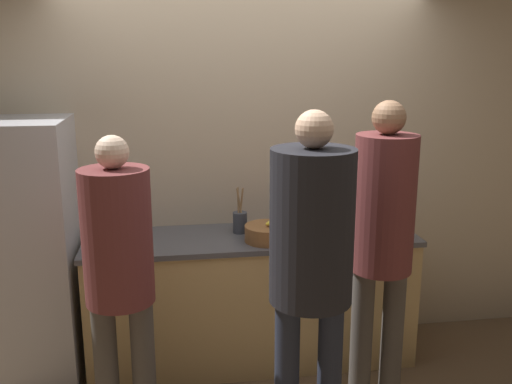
% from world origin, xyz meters
% --- Properties ---
extents(wall_back, '(5.20, 0.06, 2.60)m').
position_xyz_m(wall_back, '(0.00, 0.68, 1.30)').
color(wall_back, '#C6B293').
rests_on(wall_back, ground_plane).
extents(counter, '(2.21, 0.66, 0.91)m').
position_xyz_m(counter, '(0.00, 0.37, 0.46)').
color(counter, tan).
rests_on(counter, ground_plane).
extents(refrigerator, '(0.62, 0.69, 1.72)m').
position_xyz_m(refrigerator, '(-1.45, 0.33, 0.86)').
color(refrigerator, '#B7B7BC').
rests_on(refrigerator, ground_plane).
extents(person_left, '(0.36, 0.36, 1.71)m').
position_xyz_m(person_left, '(-0.81, -0.38, 1.03)').
color(person_left, '#4C4742').
rests_on(person_left, ground_plane).
extents(person_center, '(0.42, 0.42, 1.85)m').
position_xyz_m(person_center, '(0.15, -0.66, 1.15)').
color(person_center, '#232838').
rests_on(person_center, ground_plane).
extents(person_right, '(0.35, 0.35, 1.86)m').
position_xyz_m(person_right, '(0.65, -0.33, 1.11)').
color(person_right, '#4C4742').
rests_on(person_right, ground_plane).
extents(fruit_bowl, '(0.31, 0.31, 0.14)m').
position_xyz_m(fruit_bowl, '(0.09, 0.22, 0.96)').
color(fruit_bowl, brown).
rests_on(fruit_bowl, counter).
extents(utensil_crock, '(0.10, 0.10, 0.32)m').
position_xyz_m(utensil_crock, '(-0.07, 0.42, 0.99)').
color(utensil_crock, '#3D424C').
rests_on(utensil_crock, counter).
extents(bottle_green, '(0.07, 0.07, 0.23)m').
position_xyz_m(bottle_green, '(0.94, 0.38, 1.00)').
color(bottle_green, '#236033').
rests_on(bottle_green, counter).
extents(cup_yellow, '(0.08, 0.08, 0.08)m').
position_xyz_m(cup_yellow, '(0.65, 0.20, 0.95)').
color(cup_yellow, gold).
rests_on(cup_yellow, counter).
extents(cup_red, '(0.08, 0.08, 0.10)m').
position_xyz_m(cup_red, '(0.74, 0.56, 0.96)').
color(cup_red, '#A33D33').
rests_on(cup_red, counter).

